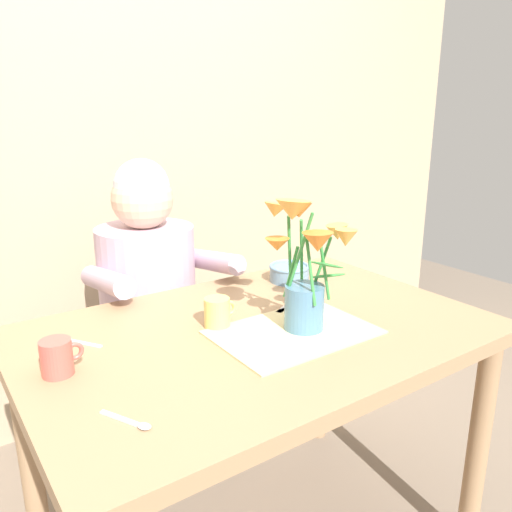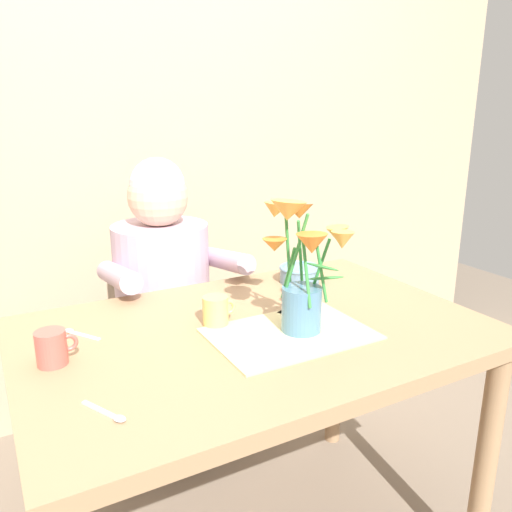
{
  "view_description": "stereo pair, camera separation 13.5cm",
  "coord_description": "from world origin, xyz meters",
  "px_view_note": "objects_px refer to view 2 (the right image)",
  "views": [
    {
      "loc": [
        -0.72,
        -1.02,
        1.3
      ],
      "look_at": [
        0.03,
        0.05,
        0.92
      ],
      "focal_mm": 36.09,
      "sensor_mm": 36.0,
      "label": 1
    },
    {
      "loc": [
        -0.6,
        -1.09,
        1.3
      ],
      "look_at": [
        0.03,
        0.05,
        0.92
      ],
      "focal_mm": 36.09,
      "sensor_mm": 36.0,
      "label": 2
    }
  ],
  "objects_px": {
    "coffee_cup": "(216,311)",
    "dinner_knife": "(297,304)",
    "seated_person": "(165,314)",
    "ceramic_bowl": "(300,273)",
    "flower_vase": "(302,267)",
    "tea_cup": "(52,348)"
  },
  "relations": [
    {
      "from": "flower_vase",
      "to": "tea_cup",
      "type": "distance_m",
      "value": 0.61
    },
    {
      "from": "ceramic_bowl",
      "to": "coffee_cup",
      "type": "distance_m",
      "value": 0.43
    },
    {
      "from": "dinner_knife",
      "to": "coffee_cup",
      "type": "distance_m",
      "value": 0.27
    },
    {
      "from": "dinner_knife",
      "to": "seated_person",
      "type": "bearing_deg",
      "value": 87.36
    },
    {
      "from": "flower_vase",
      "to": "ceramic_bowl",
      "type": "height_order",
      "value": "flower_vase"
    },
    {
      "from": "coffee_cup",
      "to": "dinner_knife",
      "type": "bearing_deg",
      "value": 4.02
    },
    {
      "from": "flower_vase",
      "to": "coffee_cup",
      "type": "xyz_separation_m",
      "value": [
        -0.17,
        0.14,
        -0.14
      ]
    },
    {
      "from": "coffee_cup",
      "to": "tea_cup",
      "type": "height_order",
      "value": "same"
    },
    {
      "from": "seated_person",
      "to": "flower_vase",
      "type": "height_order",
      "value": "seated_person"
    },
    {
      "from": "seated_person",
      "to": "dinner_knife",
      "type": "height_order",
      "value": "seated_person"
    },
    {
      "from": "ceramic_bowl",
      "to": "dinner_knife",
      "type": "xyz_separation_m",
      "value": [
        -0.12,
        -0.17,
        -0.03
      ]
    },
    {
      "from": "seated_person",
      "to": "ceramic_bowl",
      "type": "height_order",
      "value": "seated_person"
    },
    {
      "from": "flower_vase",
      "to": "ceramic_bowl",
      "type": "bearing_deg",
      "value": 56.86
    },
    {
      "from": "ceramic_bowl",
      "to": "dinner_knife",
      "type": "distance_m",
      "value": 0.21
    },
    {
      "from": "coffee_cup",
      "to": "seated_person",
      "type": "bearing_deg",
      "value": 86.09
    },
    {
      "from": "seated_person",
      "to": "ceramic_bowl",
      "type": "xyz_separation_m",
      "value": [
        0.35,
        -0.36,
        0.21
      ]
    },
    {
      "from": "seated_person",
      "to": "flower_vase",
      "type": "distance_m",
      "value": 0.79
    },
    {
      "from": "coffee_cup",
      "to": "tea_cup",
      "type": "bearing_deg",
      "value": -177.26
    },
    {
      "from": "dinner_knife",
      "to": "coffee_cup",
      "type": "relative_size",
      "value": 2.04
    },
    {
      "from": "seated_person",
      "to": "dinner_knife",
      "type": "distance_m",
      "value": 0.61
    },
    {
      "from": "flower_vase",
      "to": "tea_cup",
      "type": "relative_size",
      "value": 3.79
    },
    {
      "from": "tea_cup",
      "to": "ceramic_bowl",
      "type": "bearing_deg",
      "value": 14.38
    }
  ]
}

